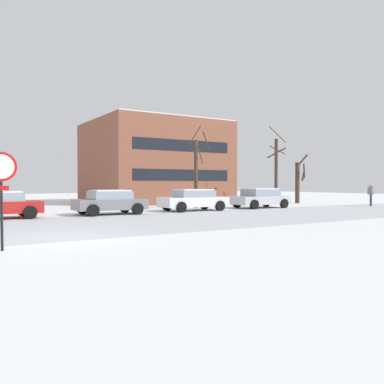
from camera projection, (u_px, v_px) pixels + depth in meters
name	position (u px, v px, depth m)	size (l,w,h in m)	color
ground_plane	(65.00, 237.00, 13.13)	(120.00, 120.00, 0.00)	white
road_surface	(40.00, 227.00, 16.10)	(80.00, 9.03, 0.00)	#B7BCC4
stop_sign	(1.00, 181.00, 10.52)	(0.76, 0.17, 2.53)	black
parked_car_red	(0.00, 205.00, 20.07)	(3.85, 2.20, 1.34)	red
parked_car_gray	(110.00, 202.00, 22.86)	(3.89, 2.16, 1.36)	slate
parked_car_white	(194.00, 200.00, 25.92)	(4.34, 2.09, 1.36)	white
parked_car_silver	(260.00, 198.00, 28.89)	(4.15, 2.16, 1.38)	silver
pedestrian_crossing	(371.00, 193.00, 31.47)	(0.37, 0.41, 1.70)	#2D334C
tree_far_right	(196.00, 172.00, 28.80)	(1.35, 1.69, 5.85)	#423326
tree_far_left	(298.00, 181.00, 35.90)	(1.06, 1.55, 4.27)	#423326
tree_far_mid	(276.00, 170.00, 33.76)	(2.09, 2.09, 6.33)	#423326
building_far_right	(154.00, 162.00, 37.87)	(11.19, 10.27, 7.31)	brown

